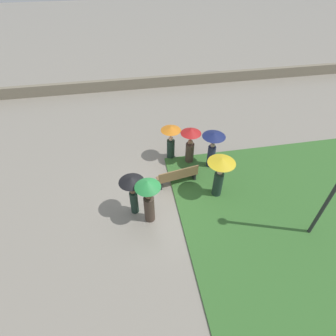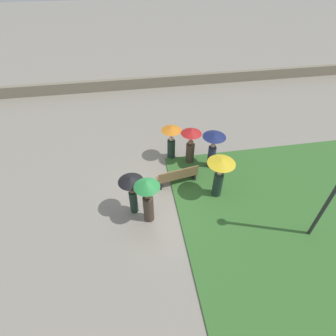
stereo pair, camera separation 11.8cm
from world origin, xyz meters
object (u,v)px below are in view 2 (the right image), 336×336
at_px(park_bench, 178,176).
at_px(crowd_person_green, 148,195).
at_px(crowd_person_navy, 213,145).
at_px(crowd_person_black, 132,188).
at_px(crowd_person_yellow, 220,172).
at_px(crowd_person_red, 191,141).
at_px(crowd_person_orange, 171,138).

height_order(park_bench, crowd_person_green, crowd_person_green).
bearing_deg(park_bench, crowd_person_navy, -163.06).
height_order(crowd_person_black, crowd_person_yellow, crowd_person_yellow).
xyz_separation_m(park_bench, crowd_person_navy, (-1.73, -0.87, 0.80)).
height_order(crowd_person_yellow, crowd_person_green, crowd_person_green).
xyz_separation_m(crowd_person_red, crowd_person_black, (2.79, 2.54, 0.10)).
distance_m(park_bench, crowd_person_yellow, 1.90).
xyz_separation_m(crowd_person_black, crowd_person_green, (-0.52, 0.47, 0.03)).
bearing_deg(crowd_person_green, crowd_person_yellow, -104.69).
xyz_separation_m(park_bench, crowd_person_red, (-0.85, -1.36, 0.72)).
bearing_deg(crowd_person_red, crowd_person_navy, 79.19).
bearing_deg(crowd_person_orange, crowd_person_yellow, 151.95).
bearing_deg(crowd_person_black, crowd_person_green, 16.89).
bearing_deg(crowd_person_black, crowd_person_red, 101.36).
height_order(park_bench, crowd_person_yellow, crowd_person_yellow).
distance_m(park_bench, crowd_person_green, 2.34).
bearing_deg(crowd_person_yellow, crowd_person_orange, 133.81).
distance_m(crowd_person_red, crowd_person_green, 3.77).
height_order(crowd_person_navy, crowd_person_black, crowd_person_navy).
bearing_deg(crowd_person_green, crowd_person_black, 18.53).
bearing_deg(crowd_person_yellow, park_bench, 164.91).
xyz_separation_m(crowd_person_red, crowd_person_yellow, (-0.61, 2.26, 0.10)).
distance_m(park_bench, crowd_person_orange, 1.96).
relative_size(park_bench, crowd_person_yellow, 0.93).
bearing_deg(crowd_person_navy, park_bench, 73.94).
relative_size(crowd_person_navy, crowd_person_yellow, 0.97).
height_order(crowd_person_black, crowd_person_green, crowd_person_green).
distance_m(crowd_person_navy, crowd_person_black, 4.20).
distance_m(crowd_person_orange, crowd_person_red, 0.94).
bearing_deg(crowd_person_navy, crowd_person_green, 85.95).
relative_size(crowd_person_navy, crowd_person_green, 0.93).
distance_m(crowd_person_navy, crowd_person_green, 4.03).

